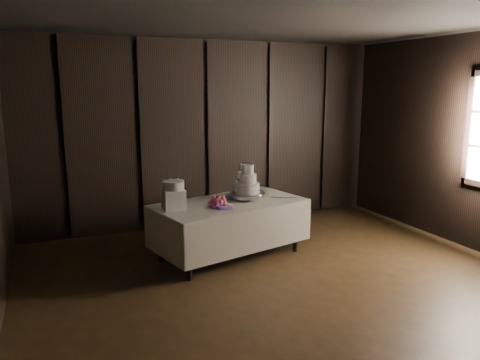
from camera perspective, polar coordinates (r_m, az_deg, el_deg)
name	(u,v)px	position (r m, az deg, el deg)	size (l,w,h in m)	color
room	(328,169)	(4.55, 10.63, 1.36)	(6.08, 7.08, 3.08)	black
display_table	(230,227)	(6.31, -1.26, -5.75)	(2.18, 1.48, 0.76)	silver
cake_stand	(248,196)	(6.39, 0.94, -1.92)	(0.48, 0.48, 0.09)	silver
wedding_cake	(246,182)	(6.32, 0.77, -0.23)	(0.37, 0.32, 0.39)	white
bouquet	(218,202)	(5.96, -2.75, -2.74)	(0.28, 0.38, 0.18)	#E0514D
box_pedestal	(174,199)	(5.91, -8.10, -2.34)	(0.26, 0.26, 0.25)	white
small_cake	(173,185)	(5.87, -8.15, -0.63)	(0.27, 0.27, 0.11)	white
cake_knife	(280,198)	(6.46, 4.92, -2.15)	(0.37, 0.02, 0.01)	silver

